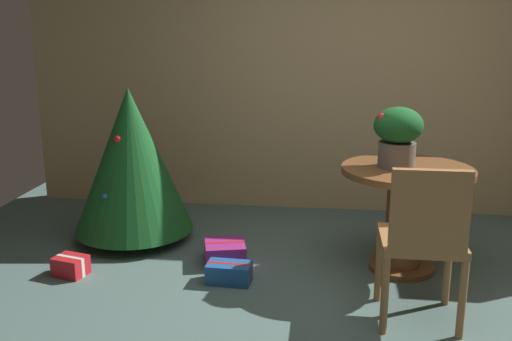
% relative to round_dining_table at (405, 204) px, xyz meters
% --- Properties ---
extents(ground_plane, '(6.60, 6.60, 0.00)m').
position_rel_round_dining_table_xyz_m(ground_plane, '(-0.36, -0.80, -0.48)').
color(ground_plane, '#4C6660').
extents(back_wall_panel, '(6.00, 0.10, 2.60)m').
position_rel_round_dining_table_xyz_m(back_wall_panel, '(-0.36, 1.40, 0.82)').
color(back_wall_panel, tan).
rests_on(back_wall_panel, ground_plane).
extents(round_dining_table, '(0.90, 0.90, 0.75)m').
position_rel_round_dining_table_xyz_m(round_dining_table, '(0.00, 0.00, 0.00)').
color(round_dining_table, brown).
rests_on(round_dining_table, ground_plane).
extents(flower_vase, '(0.33, 0.33, 0.41)m').
position_rel_round_dining_table_xyz_m(flower_vase, '(-0.08, 0.00, 0.50)').
color(flower_vase, '#665B51').
rests_on(flower_vase, round_dining_table).
extents(wooden_chair_near, '(0.46, 0.45, 0.96)m').
position_rel_round_dining_table_xyz_m(wooden_chair_near, '(0.00, -0.79, 0.06)').
color(wooden_chair_near, '#9E6B3D').
rests_on(wooden_chair_near, ground_plane).
extents(holiday_tree, '(0.95, 0.95, 1.24)m').
position_rel_round_dining_table_xyz_m(holiday_tree, '(-2.08, 0.34, 0.18)').
color(holiday_tree, brown).
rests_on(holiday_tree, ground_plane).
extents(gift_box_red, '(0.25, 0.22, 0.14)m').
position_rel_round_dining_table_xyz_m(gift_box_red, '(-2.30, -0.39, -0.42)').
color(gift_box_red, red).
rests_on(gift_box_red, ground_plane).
extents(gift_box_blue, '(0.31, 0.19, 0.14)m').
position_rel_round_dining_table_xyz_m(gift_box_blue, '(-1.18, -0.37, -0.42)').
color(gift_box_blue, '#1E569E').
rests_on(gift_box_blue, ground_plane).
extents(gift_box_purple, '(0.35, 0.36, 0.16)m').
position_rel_round_dining_table_xyz_m(gift_box_purple, '(-1.27, -0.04, -0.41)').
color(gift_box_purple, '#9E287A').
rests_on(gift_box_purple, ground_plane).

